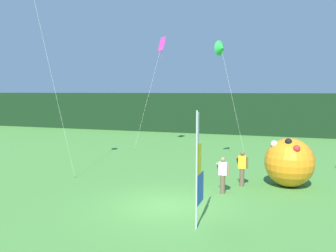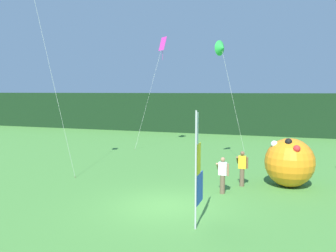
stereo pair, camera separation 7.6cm
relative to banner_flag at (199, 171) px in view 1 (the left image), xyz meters
The scene contains 8 objects.
ground_plane 2.95m from the banner_flag, 138.17° to the left, with size 120.00×120.00×0.00m, color #478438.
distant_treeline 26.06m from the banner_flag, 93.75° to the left, with size 80.00×2.40×4.28m, color black.
banner_flag is the anchor object (origin of this frame).
person_near_banner 5.58m from the banner_flag, 81.41° to the left, with size 0.55×0.48×1.68m.
person_mid_field 4.07m from the banner_flag, 87.78° to the left, with size 0.55×0.48×1.62m.
inflatable_balloon 6.80m from the banner_flag, 64.26° to the left, with size 2.30×2.30×2.35m.
kite_magenta_diamond_0 17.36m from the banner_flag, 113.92° to the left, with size 2.14×2.01×8.70m.
kite_green_delta_3 11.16m from the banner_flag, 95.92° to the left, with size 1.99×0.96×7.50m.
Camera 1 is at (4.30, -12.53, 4.49)m, focal length 37.17 mm.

